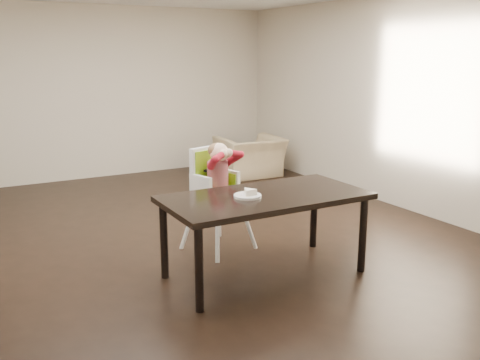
# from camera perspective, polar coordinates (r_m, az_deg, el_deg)

# --- Properties ---
(ground) EXTENTS (7.00, 7.00, 0.00)m
(ground) POSITION_cam_1_polar(r_m,az_deg,el_deg) (5.79, -6.07, -6.51)
(ground) COLOR black
(ground) RESTS_ON ground
(room_walls) EXTENTS (6.02, 7.02, 2.71)m
(room_walls) POSITION_cam_1_polar(r_m,az_deg,el_deg) (5.45, -6.56, 12.16)
(room_walls) COLOR beige
(room_walls) RESTS_ON ground
(dining_table) EXTENTS (1.80, 0.90, 0.75)m
(dining_table) POSITION_cam_1_polar(r_m,az_deg,el_deg) (4.73, 2.71, -2.50)
(dining_table) COLOR black
(dining_table) RESTS_ON ground
(high_chair) EXTENTS (0.57, 0.57, 1.10)m
(high_chair) POSITION_cam_1_polar(r_m,az_deg,el_deg) (5.36, -2.56, 0.59)
(high_chair) COLOR white
(high_chair) RESTS_ON ground
(plate) EXTENTS (0.31, 0.31, 0.07)m
(plate) POSITION_cam_1_polar(r_m,az_deg,el_deg) (4.62, 0.88, -1.54)
(plate) COLOR white
(plate) RESTS_ON dining_table
(armchair) EXTENTS (1.01, 0.68, 0.85)m
(armchair) POSITION_cam_1_polar(r_m,az_deg,el_deg) (8.70, 1.07, 3.20)
(armchair) COLOR tan
(armchair) RESTS_ON ground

